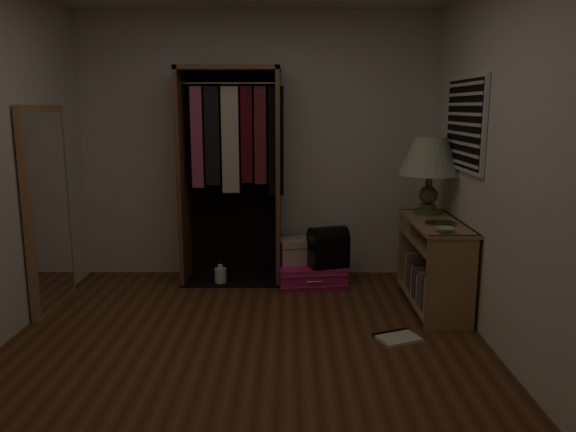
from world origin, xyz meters
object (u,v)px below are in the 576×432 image
object	(u,v)px
pink_suitcase	(310,275)
table_lamp	(430,158)
floor_mirror	(48,209)
open_wardrobe	(234,158)
white_jug	(220,276)
train_case	(297,251)
console_bookshelf	(433,261)
black_bag	(328,246)

from	to	relation	value
pink_suitcase	table_lamp	size ratio (longest dim) A/B	0.98
floor_mirror	table_lamp	distance (m)	3.28
open_wardrobe	floor_mirror	world-z (taller)	open_wardrobe
open_wardrobe	white_jug	distance (m)	1.14
open_wardrobe	white_jug	xyz separation A→B (m)	(-0.13, -0.17, -1.12)
train_case	white_jug	xyz separation A→B (m)	(-0.73, -0.07, -0.23)
train_case	white_jug	world-z (taller)	train_case
pink_suitcase	table_lamp	xyz separation A→B (m)	(1.03, -0.28, 1.15)
open_wardrobe	pink_suitcase	bearing A→B (deg)	-13.02
open_wardrobe	table_lamp	size ratio (longest dim) A/B	2.87
console_bookshelf	pink_suitcase	bearing A→B (deg)	151.09
train_case	white_jug	bearing A→B (deg)	169.26
train_case	black_bag	world-z (taller)	black_bag
white_jug	black_bag	bearing A→B (deg)	-2.82
console_bookshelf	train_case	bearing A→B (deg)	151.37
console_bookshelf	table_lamp	size ratio (longest dim) A/B	1.57
open_wardrobe	pink_suitcase	size ratio (longest dim) A/B	2.92
console_bookshelf	black_bag	xyz separation A→B (m)	(-0.86, 0.51, -0.00)
pink_suitcase	table_lamp	world-z (taller)	table_lamp
pink_suitcase	train_case	xyz separation A→B (m)	(-0.13, 0.07, 0.22)
floor_mirror	white_jug	world-z (taller)	floor_mirror
floor_mirror	table_lamp	size ratio (longest dim) A/B	2.38
black_bag	white_jug	world-z (taller)	black_bag
console_bookshelf	pink_suitcase	world-z (taller)	console_bookshelf
console_bookshelf	open_wardrobe	distance (m)	2.07
open_wardrobe	floor_mirror	bearing A→B (deg)	-152.49
console_bookshelf	open_wardrobe	xyz separation A→B (m)	(-1.76, 0.74, 0.81)
pink_suitcase	black_bag	bearing A→B (deg)	-25.16
open_wardrobe	table_lamp	world-z (taller)	open_wardrobe
train_case	white_jug	size ratio (longest dim) A/B	2.05
black_bag	table_lamp	distance (m)	1.23
floor_mirror	white_jug	distance (m)	1.66
pink_suitcase	white_jug	bearing A→B (deg)	172.19
pink_suitcase	console_bookshelf	bearing A→B (deg)	-36.71
black_bag	white_jug	bearing A→B (deg)	158.43
pink_suitcase	white_jug	world-z (taller)	white_jug
floor_mirror	pink_suitcase	size ratio (longest dim) A/B	2.42
floor_mirror	table_lamp	bearing A→B (deg)	5.60
console_bookshelf	floor_mirror	size ratio (longest dim) A/B	0.66
floor_mirror	white_jug	bearing A→B (deg)	23.97
pink_suitcase	black_bag	distance (m)	0.34
black_bag	open_wardrobe	bearing A→B (deg)	147.43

